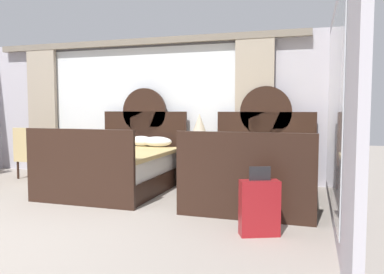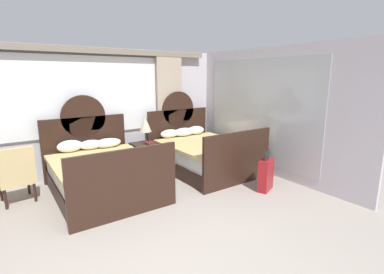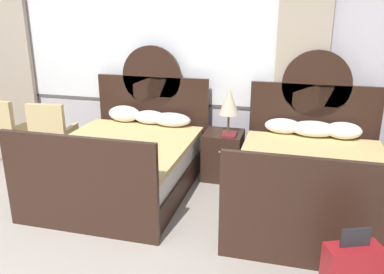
{
  "view_description": "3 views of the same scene",
  "coord_description": "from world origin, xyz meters",
  "px_view_note": "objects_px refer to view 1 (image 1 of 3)",
  "views": [
    {
      "loc": [
        3.22,
        -3.0,
        1.35
      ],
      "look_at": [
        1.68,
        1.86,
        0.97
      ],
      "focal_mm": 35.55,
      "sensor_mm": 36.0,
      "label": 1
    },
    {
      "loc": [
        -1.3,
        -2.33,
        2.11
      ],
      "look_at": [
        1.77,
        2.08,
        0.95
      ],
      "focal_mm": 26.42,
      "sensor_mm": 36.0,
      "label": 2
    },
    {
      "loc": [
        2.19,
        -1.74,
        2.27
      ],
      "look_at": [
        1.18,
        2.08,
        0.96
      ],
      "focal_mm": 37.16,
      "sensor_mm": 36.0,
      "label": 3
    }
  ],
  "objects_px": {
    "bed_near_window": "(119,167)",
    "bed_near_mirror": "(257,174)",
    "nightstand_between_beds": "(196,167)",
    "book_on_nightstand": "(200,149)",
    "armchair_by_window_left": "(66,153)",
    "armchair_by_window_centre": "(31,152)",
    "suitcase_on_floor": "(259,207)",
    "table_lamp_on_nightstand": "(199,124)"
  },
  "relations": [
    {
      "from": "bed_near_window",
      "to": "bed_near_mirror",
      "type": "xyz_separation_m",
      "value": [
        2.29,
        0.0,
        0.0
      ]
    },
    {
      "from": "nightstand_between_beds",
      "to": "book_on_nightstand",
      "type": "height_order",
      "value": "book_on_nightstand"
    },
    {
      "from": "armchair_by_window_left",
      "to": "book_on_nightstand",
      "type": "bearing_deg",
      "value": 3.65
    },
    {
      "from": "bed_near_mirror",
      "to": "book_on_nightstand",
      "type": "xyz_separation_m",
      "value": [
        -1.05,
        0.54,
        0.28
      ]
    },
    {
      "from": "nightstand_between_beds",
      "to": "armchair_by_window_left",
      "type": "height_order",
      "value": "armchair_by_window_left"
    },
    {
      "from": "bed_near_window",
      "to": "armchair_by_window_left",
      "type": "xyz_separation_m",
      "value": [
        -1.31,
        0.38,
        0.14
      ]
    },
    {
      "from": "bed_near_window",
      "to": "armchair_by_window_centre",
      "type": "xyz_separation_m",
      "value": [
        -2.1,
        0.38,
        0.14
      ]
    },
    {
      "from": "armchair_by_window_left",
      "to": "suitcase_on_floor",
      "type": "height_order",
      "value": "armchair_by_window_left"
    },
    {
      "from": "nightstand_between_beds",
      "to": "table_lamp_on_nightstand",
      "type": "bearing_deg",
      "value": 18.97
    },
    {
      "from": "book_on_nightstand",
      "to": "armchair_by_window_left",
      "type": "distance_m",
      "value": 2.56
    },
    {
      "from": "nightstand_between_beds",
      "to": "suitcase_on_floor",
      "type": "xyz_separation_m",
      "value": [
        1.4,
        -2.28,
        -0.02
      ]
    },
    {
      "from": "bed_near_window",
      "to": "suitcase_on_floor",
      "type": "xyz_separation_m",
      "value": [
        2.55,
        -1.63,
        -0.08
      ]
    },
    {
      "from": "table_lamp_on_nightstand",
      "to": "armchair_by_window_centre",
      "type": "xyz_separation_m",
      "value": [
        -3.3,
        -0.29,
        -0.56
      ]
    },
    {
      "from": "bed_near_window",
      "to": "armchair_by_window_left",
      "type": "bearing_deg",
      "value": 163.72
    },
    {
      "from": "table_lamp_on_nightstand",
      "to": "armchair_by_window_left",
      "type": "height_order",
      "value": "table_lamp_on_nightstand"
    },
    {
      "from": "bed_near_window",
      "to": "suitcase_on_floor",
      "type": "distance_m",
      "value": 3.02
    },
    {
      "from": "bed_near_mirror",
      "to": "suitcase_on_floor",
      "type": "height_order",
      "value": "bed_near_mirror"
    },
    {
      "from": "bed_near_mirror",
      "to": "table_lamp_on_nightstand",
      "type": "relative_size",
      "value": 3.62
    },
    {
      "from": "table_lamp_on_nightstand",
      "to": "suitcase_on_floor",
      "type": "xyz_separation_m",
      "value": [
        1.34,
        -2.3,
        -0.77
      ]
    },
    {
      "from": "nightstand_between_beds",
      "to": "armchair_by_window_left",
      "type": "relative_size",
      "value": 0.66
    },
    {
      "from": "book_on_nightstand",
      "to": "table_lamp_on_nightstand",
      "type": "bearing_deg",
      "value": 108.07
    },
    {
      "from": "nightstand_between_beds",
      "to": "suitcase_on_floor",
      "type": "height_order",
      "value": "suitcase_on_floor"
    },
    {
      "from": "nightstand_between_beds",
      "to": "table_lamp_on_nightstand",
      "type": "relative_size",
      "value": 1.05
    },
    {
      "from": "bed_near_mirror",
      "to": "suitcase_on_floor",
      "type": "bearing_deg",
      "value": -81.12
    },
    {
      "from": "bed_near_window",
      "to": "table_lamp_on_nightstand",
      "type": "distance_m",
      "value": 1.54
    },
    {
      "from": "armchair_by_window_left",
      "to": "nightstand_between_beds",
      "type": "bearing_deg",
      "value": 6.17
    },
    {
      "from": "nightstand_between_beds",
      "to": "armchair_by_window_centre",
      "type": "bearing_deg",
      "value": -175.31
    },
    {
      "from": "armchair_by_window_centre",
      "to": "suitcase_on_floor",
      "type": "xyz_separation_m",
      "value": [
        4.64,
        -2.01,
        -0.21
      ]
    },
    {
      "from": "table_lamp_on_nightstand",
      "to": "suitcase_on_floor",
      "type": "relative_size",
      "value": 0.83
    },
    {
      "from": "armchair_by_window_centre",
      "to": "table_lamp_on_nightstand",
      "type": "bearing_deg",
      "value": 4.95
    },
    {
      "from": "bed_near_window",
      "to": "nightstand_between_beds",
      "type": "bearing_deg",
      "value": 29.52
    },
    {
      "from": "table_lamp_on_nightstand",
      "to": "armchair_by_window_left",
      "type": "xyz_separation_m",
      "value": [
        -2.51,
        -0.28,
        -0.56
      ]
    },
    {
      "from": "armchair_by_window_left",
      "to": "armchair_by_window_centre",
      "type": "xyz_separation_m",
      "value": [
        -0.78,
        -0.0,
        0.0
      ]
    },
    {
      "from": "suitcase_on_floor",
      "to": "armchair_by_window_left",
      "type": "bearing_deg",
      "value": 152.45
    },
    {
      "from": "nightstand_between_beds",
      "to": "armchair_by_window_centre",
      "type": "xyz_separation_m",
      "value": [
        -3.24,
        -0.27,
        0.19
      ]
    },
    {
      "from": "bed_near_mirror",
      "to": "armchair_by_window_left",
      "type": "distance_m",
      "value": 3.63
    },
    {
      "from": "bed_near_mirror",
      "to": "armchair_by_window_centre",
      "type": "relative_size",
      "value": 2.27
    },
    {
      "from": "armchair_by_window_centre",
      "to": "nightstand_between_beds",
      "type": "bearing_deg",
      "value": 4.69
    },
    {
      "from": "bed_near_mirror",
      "to": "nightstand_between_beds",
      "type": "xyz_separation_m",
      "value": [
        -1.15,
        0.65,
        -0.06
      ]
    },
    {
      "from": "bed_near_window",
      "to": "bed_near_mirror",
      "type": "distance_m",
      "value": 2.29
    },
    {
      "from": "book_on_nightstand",
      "to": "bed_near_window",
      "type": "bearing_deg",
      "value": -156.27
    },
    {
      "from": "armchair_by_window_left",
      "to": "armchair_by_window_centre",
      "type": "height_order",
      "value": "same"
    }
  ]
}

